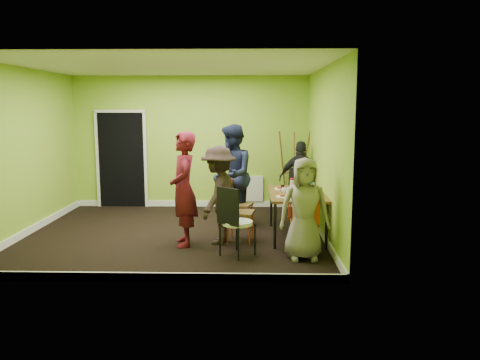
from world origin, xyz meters
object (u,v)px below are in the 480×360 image
(chair_bentwood, at_px, (234,218))
(dining_table, at_px, (297,196))
(chair_left_near, at_px, (235,207))
(chair_front_end, at_px, (305,217))
(easel, at_px, (294,171))
(person_front_end, at_px, (304,209))
(chair_left_far, at_px, (238,200))
(orange_bottle, at_px, (292,188))
(person_left_near, at_px, (219,195))
(blue_bottle, at_px, (311,190))
(thermos, at_px, (292,187))
(chair_back_end, at_px, (299,183))
(person_back_end, at_px, (301,179))
(person_standing, at_px, (184,189))
(person_left_far, at_px, (232,175))

(chair_bentwood, bearing_deg, dining_table, 87.53)
(chair_left_near, distance_m, chair_front_end, 1.25)
(easel, height_order, person_front_end, easel)
(chair_left_far, bearing_deg, orange_bottle, 80.49)
(person_left_near, bearing_deg, orange_bottle, 133.12)
(blue_bottle, relative_size, person_left_near, 0.13)
(person_front_end, bearing_deg, person_left_near, 145.27)
(easel, height_order, thermos, easel)
(easel, bearing_deg, person_front_end, -92.41)
(chair_back_end, distance_m, thermos, 1.49)
(orange_bottle, distance_m, person_back_end, 1.36)
(chair_back_end, xyz_separation_m, orange_bottle, (-0.24, -1.18, 0.10))
(dining_table, height_order, orange_bottle, orange_bottle)
(easel, xyz_separation_m, person_left_near, (-1.40, -2.52, -0.05))
(person_standing, distance_m, person_back_end, 2.89)
(dining_table, bearing_deg, chair_left_far, 145.52)
(chair_bentwood, distance_m, thermos, 1.40)
(blue_bottle, distance_m, person_standing, 2.00)
(orange_bottle, bearing_deg, dining_table, -73.88)
(chair_left_near, height_order, person_left_far, person_left_far)
(easel, bearing_deg, person_back_end, -80.74)
(chair_back_end, bearing_deg, easel, -76.10)
(chair_bentwood, xyz_separation_m, thermos, (0.91, 1.03, 0.29))
(chair_back_end, relative_size, person_standing, 0.55)
(easel, height_order, blue_bottle, easel)
(easel, bearing_deg, chair_bentwood, -109.36)
(chair_left_near, relative_size, easel, 0.60)
(chair_bentwood, relative_size, person_front_end, 0.71)
(chair_front_end, bearing_deg, blue_bottle, 77.08)
(chair_front_end, relative_size, blue_bottle, 4.77)
(chair_back_end, height_order, thermos, chair_back_end)
(thermos, relative_size, orange_bottle, 2.81)
(chair_front_end, bearing_deg, orange_bottle, 95.81)
(chair_left_near, height_order, chair_front_end, chair_left_near)
(orange_bottle, xyz_separation_m, person_back_end, (0.30, 1.32, -0.04))
(chair_back_end, xyz_separation_m, person_left_near, (-1.44, -1.78, 0.09))
(chair_front_end, xyz_separation_m, person_left_near, (-1.30, 0.56, 0.22))
(chair_back_end, height_order, person_standing, person_standing)
(dining_table, relative_size, chair_left_near, 1.50)
(chair_bentwood, xyz_separation_m, person_back_end, (1.23, 2.62, 0.18))
(easel, height_order, orange_bottle, easel)
(chair_bentwood, relative_size, orange_bottle, 13.35)
(easel, relative_size, person_left_near, 1.07)
(easel, distance_m, blue_bottle, 2.44)
(person_back_end, bearing_deg, blue_bottle, 97.10)
(dining_table, xyz_separation_m, chair_left_far, (-1.00, 0.69, -0.21))
(person_standing, relative_size, person_left_far, 0.97)
(person_front_end, bearing_deg, person_left_far, 116.24)
(blue_bottle, relative_size, person_standing, 0.12)
(chair_bentwood, height_order, person_front_end, person_front_end)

